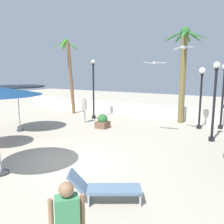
# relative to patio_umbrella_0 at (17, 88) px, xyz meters

# --- Properties ---
(ground_plane) EXTENTS (56.00, 56.00, 0.00)m
(ground_plane) POSITION_rel_patio_umbrella_0_xyz_m (5.43, -2.38, -2.46)
(ground_plane) COLOR #B2A893
(boundary_wall) EXTENTS (25.20, 0.30, 0.94)m
(boundary_wall) POSITION_rel_patio_umbrella_0_xyz_m (5.43, 7.57, -1.99)
(boundary_wall) COLOR silver
(boundary_wall) RESTS_ON ground_plane
(patio_umbrella_0) EXTENTS (2.93, 2.93, 2.64)m
(patio_umbrella_0) POSITION_rel_patio_umbrella_0_xyz_m (0.00, 0.00, 0.00)
(patio_umbrella_0) COLOR #333338
(patio_umbrella_0) RESTS_ON ground_plane
(palm_tree_0) EXTENTS (2.69, 2.69, 6.08)m
(palm_tree_0) POSITION_rel_patio_umbrella_0_xyz_m (7.37, 6.83, 1.28)
(palm_tree_0) COLOR brown
(palm_tree_0) RESTS_ON ground_plane
(palm_tree_1) EXTENTS (2.11, 2.19, 5.86)m
(palm_tree_1) POSITION_rel_patio_umbrella_0_xyz_m (-1.36, 6.09, 1.11)
(palm_tree_1) COLOR brown
(palm_tree_1) RESTS_ON ground_plane
(lamp_post_0) EXTENTS (0.32, 0.32, 3.77)m
(lamp_post_0) POSITION_rel_patio_umbrella_0_xyz_m (9.84, 6.32, -0.31)
(lamp_post_0) COLOR black
(lamp_post_0) RESTS_ON ground_plane
(lamp_post_1) EXTENTS (0.38, 0.38, 3.58)m
(lamp_post_1) POSITION_rel_patio_umbrella_0_xyz_m (8.73, 5.73, -0.20)
(lamp_post_1) COLOR black
(lamp_post_1) RESTS_ON ground_plane
(lamp_post_2) EXTENTS (0.29, 0.29, 4.15)m
(lamp_post_2) POSITION_rel_patio_umbrella_0_xyz_m (1.58, 5.12, -0.26)
(lamp_post_2) COLOR black
(lamp_post_2) RESTS_ON ground_plane
(lamp_post_3) EXTENTS (0.33, 0.33, 3.80)m
(lamp_post_3) POSITION_rel_patio_umbrella_0_xyz_m (9.75, 3.34, -0.28)
(lamp_post_3) COLOR black
(lamp_post_3) RESTS_ON ground_plane
(lounge_chair_1) EXTENTS (1.91, 1.43, 0.83)m
(lounge_chair_1) POSITION_rel_patio_umbrella_0_xyz_m (8.12, -3.94, -2.07)
(lounge_chair_1) COLOR #B7B7BC
(lounge_chair_1) RESTS_ON ground_plane
(guest_0) EXTENTS (0.30, 0.55, 1.73)m
(guest_0) POSITION_rel_patio_umbrella_0_xyz_m (1.84, 3.64, -1.41)
(guest_0) COLOR silver
(guest_0) RESTS_ON ground_plane
(guest_1) EXTENTS (0.42, 0.43, 1.73)m
(guest_1) POSITION_rel_patio_umbrella_0_xyz_m (8.89, -6.26, -1.41)
(guest_1) COLOR #3F8C59
(guest_1) RESTS_ON ground_plane
(seagull_0) EXTENTS (1.15, 0.63, 0.17)m
(seagull_0) POSITION_rel_patio_umbrella_0_xyz_m (8.19, 3.33, 2.05)
(seagull_0) COLOR white
(seagull_1) EXTENTS (1.14, 0.38, 0.14)m
(seagull_1) POSITION_rel_patio_umbrella_0_xyz_m (7.01, 2.54, 1.31)
(seagull_1) COLOR white
(planter) EXTENTS (0.70, 0.70, 0.85)m
(planter) POSITION_rel_patio_umbrella_0_xyz_m (3.69, 2.97, -2.07)
(planter) COLOR brown
(planter) RESTS_ON ground_plane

